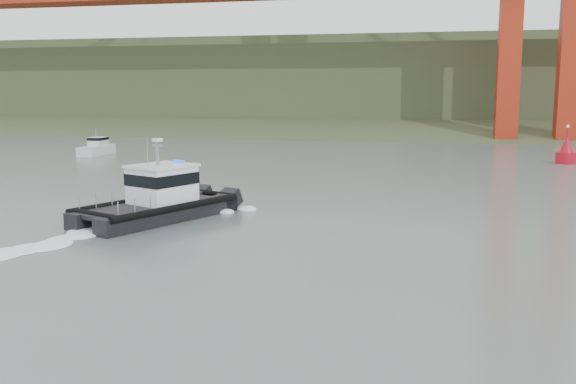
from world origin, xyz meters
TOP-DOWN VIEW (x-y plane):
  - ground at (0.00, 0.00)m, footprint 400.00×400.00m
  - headlands at (0.00, 125.50)m, footprint 500.00×105.36m
  - patrol_boat at (-6.95, 12.58)m, footprint 7.15×10.30m
  - motorboat at (-29.27, 45.69)m, footprint 2.01×5.71m
  - nav_buoy at (21.04, 47.69)m, footprint 1.97×1.97m

SIDE VIEW (x-z plane):
  - ground at x=0.00m, z-range 0.00..0.00m
  - motorboat at x=-29.27m, z-range -0.78..2.34m
  - nav_buoy at x=21.04m, z-range -0.97..3.13m
  - patrol_boat at x=-6.95m, z-range -1.18..3.53m
  - headlands at x=0.00m, z-range -6.52..20.61m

